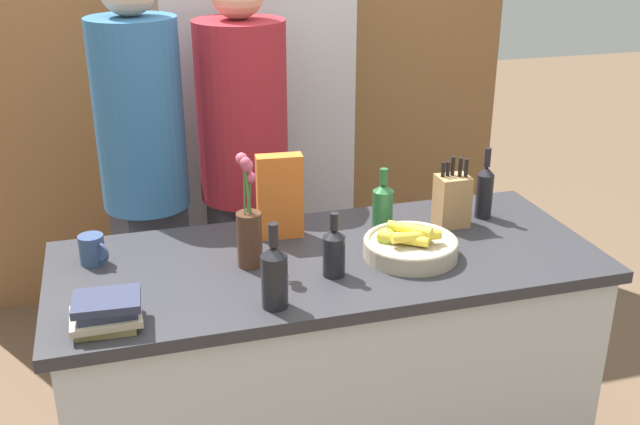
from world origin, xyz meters
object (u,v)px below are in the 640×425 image
Objects in this scene: person_at_sink at (144,167)px; book_stack at (107,312)px; flower_vase at (249,228)px; bottle_vinegar at (383,204)px; knife_block at (452,200)px; coffee_mug at (93,250)px; cereal_box at (280,197)px; bottle_oil at (334,251)px; bottle_water at (485,190)px; person_in_blue at (244,163)px; bottle_wine at (274,275)px; refrigerator at (253,131)px; fruit_bowl at (410,245)px.

book_stack is at bearing -123.78° from person_at_sink.
bottle_vinegar is (0.52, 0.18, -0.04)m from flower_vase.
coffee_mug is (-1.25, 0.03, -0.05)m from knife_block.
cereal_box is 2.81× the size of coffee_mug.
cereal_box is at bearing 173.23° from knife_block.
book_stack is 0.70m from bottle_oil.
person_in_blue is at bearing 143.61° from bottle_water.
person_at_sink is (-1.19, 0.56, 0.02)m from bottle_water.
knife_block is 0.77m from flower_vase.
bottle_wine reaches higher than bottle_oil.
bottle_oil is (-0.04, -1.50, 0.04)m from refrigerator.
fruit_bowl is 1.17× the size of bottle_water.
cereal_box reaches higher than bottle_vinegar.
cereal_box is at bearing 177.23° from bottle_vinegar.
refrigerator is at bearing 83.39° from cereal_box.
person_in_blue reaches higher than bottle_oil.
flower_vase is 0.21× the size of person_at_sink.
bottle_oil is 0.79× the size of bottle_water.
refrigerator is 9.07× the size of bottle_oil.
person_at_sink is at bearing 121.23° from bottle_oil.
bottle_wine is at bearing -137.60° from bottle_vinegar.
bottle_oil reaches higher than coffee_mug.
flower_vase is at bearing -126.92° from cereal_box.
fruit_bowl is 0.82× the size of flower_vase.
flower_vase is at bearing -111.50° from person_in_blue.
coffee_mug is at bearing 178.47° from knife_block.
flower_vase is (-0.52, 0.08, 0.09)m from fruit_bowl.
knife_block is 0.95× the size of bottle_water.
person_in_blue reaches higher than flower_vase.
book_stack is (-1.21, -0.38, -0.05)m from knife_block.
knife_block is 1.16× the size of bottle_vinegar.
fruit_bowl is at bearing 21.68° from bottle_wine.
person_in_blue is at bearing 136.09° from knife_block.
bottle_wine reaches higher than fruit_bowl.
bottle_wine reaches higher than knife_block.
book_stack is 1.15m from person_in_blue.
bottle_oil is (0.09, -0.33, -0.07)m from cereal_box.
person_at_sink is at bearing 154.88° from bottle_water.
knife_block is 2.41× the size of coffee_mug.
book_stack is 0.74× the size of bottle_water.
coffee_mug is 0.40× the size of bottle_water.
refrigerator is 5.02× the size of flower_vase.
bottle_water is (1.39, 0.00, 0.06)m from coffee_mug.
knife_block is at bearing 17.41° from book_stack.
book_stack is (-0.97, -0.18, 0.00)m from fruit_bowl.
coffee_mug is (-0.63, -0.04, -0.10)m from cereal_box.
bottle_wine is (-0.50, -0.20, 0.06)m from fruit_bowl.
bottle_oil is 0.42m from bottle_vinegar.
knife_block reaches higher than bottle_vinegar.
person_in_blue is (-0.40, 0.56, 0.01)m from bottle_vinegar.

